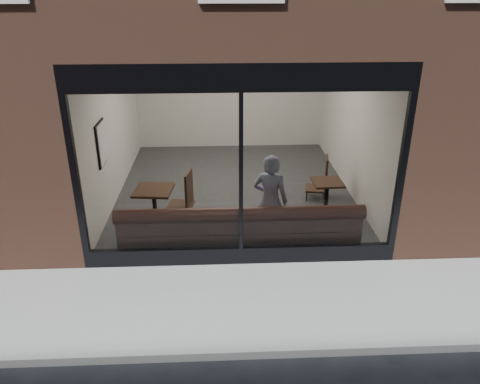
{
  "coord_description": "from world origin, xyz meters",
  "views": [
    {
      "loc": [
        -0.32,
        -4.44,
        4.2
      ],
      "look_at": [
        0.0,
        2.4,
        1.12
      ],
      "focal_mm": 35.0,
      "sensor_mm": 36.0,
      "label": 1
    }
  ],
  "objects_px": {
    "person": "(270,201)",
    "cafe_chair_right": "(316,188)",
    "cafe_table_right": "(328,182)",
    "banquette": "(240,239)",
    "cafe_chair_left": "(180,206)",
    "cafe_table_left": "(153,190)"
  },
  "relations": [
    {
      "from": "banquette",
      "to": "person",
      "type": "distance_m",
      "value": 0.83
    },
    {
      "from": "cafe_chair_left",
      "to": "cafe_chair_right",
      "type": "height_order",
      "value": "cafe_chair_left"
    },
    {
      "from": "banquette",
      "to": "cafe_table_left",
      "type": "distance_m",
      "value": 1.87
    },
    {
      "from": "cafe_chair_left",
      "to": "cafe_chair_right",
      "type": "bearing_deg",
      "value": -154.35
    },
    {
      "from": "person",
      "to": "cafe_chair_right",
      "type": "height_order",
      "value": "person"
    },
    {
      "from": "banquette",
      "to": "cafe_table_right",
      "type": "xyz_separation_m",
      "value": [
        1.72,
        1.16,
        0.52
      ]
    },
    {
      "from": "cafe_table_right",
      "to": "banquette",
      "type": "bearing_deg",
      "value": -146.02
    },
    {
      "from": "cafe_table_right",
      "to": "cafe_chair_right",
      "type": "distance_m",
      "value": 0.98
    },
    {
      "from": "cafe_chair_left",
      "to": "cafe_table_right",
      "type": "bearing_deg",
      "value": -171.45
    },
    {
      "from": "person",
      "to": "banquette",
      "type": "bearing_deg",
      "value": 42.83
    },
    {
      "from": "banquette",
      "to": "cafe_chair_right",
      "type": "distance_m",
      "value": 2.62
    },
    {
      "from": "cafe_table_right",
      "to": "cafe_chair_right",
      "type": "height_order",
      "value": "cafe_table_right"
    },
    {
      "from": "cafe_chair_left",
      "to": "cafe_chair_right",
      "type": "relative_size",
      "value": 1.09
    },
    {
      "from": "person",
      "to": "cafe_table_right",
      "type": "relative_size",
      "value": 2.95
    },
    {
      "from": "banquette",
      "to": "cafe_chair_left",
      "type": "xyz_separation_m",
      "value": [
        -1.09,
        1.31,
        0.01
      ]
    },
    {
      "from": "cafe_table_right",
      "to": "cafe_chair_left",
      "type": "distance_m",
      "value": 2.86
    },
    {
      "from": "cafe_table_right",
      "to": "cafe_chair_left",
      "type": "bearing_deg",
      "value": 176.95
    },
    {
      "from": "banquette",
      "to": "person",
      "type": "height_order",
      "value": "person"
    },
    {
      "from": "banquette",
      "to": "cafe_chair_left",
      "type": "height_order",
      "value": "banquette"
    },
    {
      "from": "banquette",
      "to": "cafe_chair_left",
      "type": "relative_size",
      "value": 8.6
    },
    {
      "from": "cafe_table_left",
      "to": "cafe_table_right",
      "type": "xyz_separation_m",
      "value": [
        3.25,
        0.22,
        0.0
      ]
    },
    {
      "from": "person",
      "to": "cafe_table_right",
      "type": "xyz_separation_m",
      "value": [
        1.19,
        0.93,
        -0.08
      ]
    }
  ]
}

